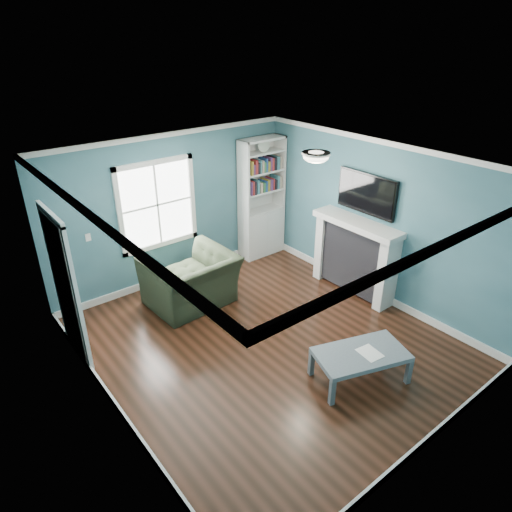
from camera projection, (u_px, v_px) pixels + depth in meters
floor at (267, 341)px, 6.60m from camera, size 5.00×5.00×0.00m
room_walls at (268, 243)px, 5.89m from camera, size 5.00×5.00×5.00m
trim at (267, 266)px, 6.05m from camera, size 4.50×5.00×2.60m
window at (157, 205)px, 7.52m from camera, size 1.40×0.06×1.50m
bookshelf at (261, 210)px, 8.78m from camera, size 0.90×0.35×2.31m
fireplace at (355, 257)px, 7.61m from camera, size 0.44×1.58×1.30m
tv at (367, 193)px, 7.19m from camera, size 0.06×1.10×0.65m
door at (65, 288)px, 5.86m from camera, size 0.12×0.98×2.17m
ceiling_fixture at (316, 156)px, 6.03m from camera, size 0.38×0.38×0.15m
light_switch at (88, 237)px, 6.96m from camera, size 0.08×0.01×0.12m
recliner at (190, 273)px, 7.25m from camera, size 1.37×0.93×1.16m
coffee_table at (361, 356)px, 5.75m from camera, size 1.29×0.97×0.42m
paper_sheet at (370, 353)px, 5.72m from camera, size 0.27×0.33×0.00m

